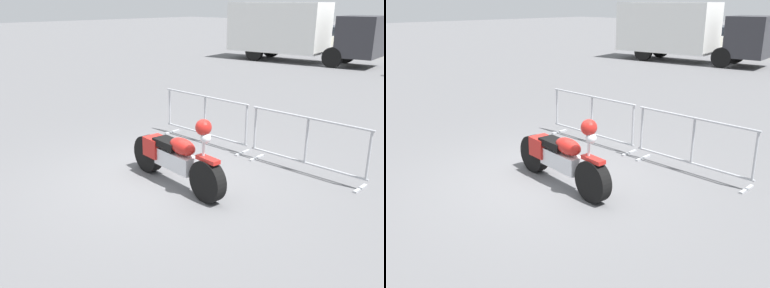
% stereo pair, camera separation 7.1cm
% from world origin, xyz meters
% --- Properties ---
extents(ground_plane, '(120.00, 120.00, 0.00)m').
position_xyz_m(ground_plane, '(0.00, 0.00, 0.00)').
color(ground_plane, '#5B5B5E').
extents(motorcycle, '(2.35, 0.45, 1.33)m').
position_xyz_m(motorcycle, '(0.29, -0.03, 0.51)').
color(motorcycle, black).
rests_on(motorcycle, ground).
extents(crowd_barrier_near, '(2.40, 0.47, 1.07)m').
position_xyz_m(crowd_barrier_near, '(-0.98, 2.04, 0.56)').
color(crowd_barrier_near, '#9EA0A5').
rests_on(crowd_barrier_near, ground).
extents(crowd_barrier_far, '(2.40, 0.47, 1.07)m').
position_xyz_m(crowd_barrier_far, '(1.57, 2.04, 0.56)').
color(crowd_barrier_far, '#9EA0A5').
rests_on(crowd_barrier_far, ground).
extents(box_truck, '(7.94, 3.30, 2.98)m').
position_xyz_m(box_truck, '(-7.16, 15.27, 1.64)').
color(box_truck, white).
rests_on(box_truck, ground).
extents(parked_car_black, '(2.42, 4.67, 1.52)m').
position_xyz_m(parked_car_black, '(-11.18, 21.97, 0.77)').
color(parked_car_black, black).
rests_on(parked_car_black, ground).
extents(parked_car_white, '(2.40, 4.63, 1.50)m').
position_xyz_m(parked_car_white, '(-8.44, 22.05, 0.76)').
color(parked_car_white, white).
rests_on(parked_car_white, ground).
extents(parked_car_yellow, '(2.36, 4.57, 1.48)m').
position_xyz_m(parked_car_yellow, '(-5.70, 22.14, 0.75)').
color(parked_car_yellow, yellow).
rests_on(parked_car_yellow, ground).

